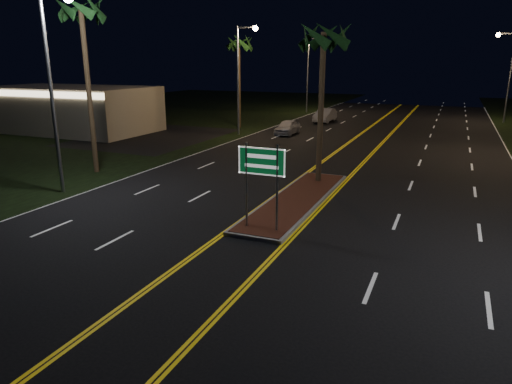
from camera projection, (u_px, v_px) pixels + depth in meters
The scene contains 14 objects.
ground at pixel (228, 261), 14.56m from camera, with size 120.00×120.00×0.00m, color black.
grass_left at pixel (80, 122), 48.03m from camera, with size 40.00×110.00×0.01m, color black.
median_island at pixel (297, 200), 20.72m from camera, with size 2.25×10.25×0.17m.
highway_sign at pixel (262, 169), 16.37m from camera, with size 1.80×0.08×3.20m.
commercial_building at pixel (71, 109), 41.54m from camera, with size 15.00×8.12×4.00m.
streetlight_left_near at pixel (55, 73), 20.57m from camera, with size 1.91×0.44×9.00m.
streetlight_left_mid at pixel (242, 68), 38.24m from camera, with size 1.91×0.44×9.00m.
streetlight_left_far at pixel (311, 66), 55.90m from camera, with size 1.91×0.44×9.00m.
streetlight_right_far at pixel (507, 67), 46.07m from camera, with size 1.91×0.44×9.00m.
palm_median at pixel (324, 37), 21.83m from camera, with size 2.40×2.40×8.30m.
palm_left_near at pixel (81, 11), 23.99m from camera, with size 2.40×2.40×9.80m.
palm_left_far at pixel (239, 44), 42.03m from camera, with size 2.40×2.40×8.80m.
car_near at pixel (287, 126), 39.87m from camera, with size 1.90×4.44×1.48m, color silver.
car_far at pixel (325, 114), 48.17m from camera, with size 2.10×4.90×1.63m, color silver.
Camera 1 is at (6.12, -11.95, 6.11)m, focal length 32.00 mm.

